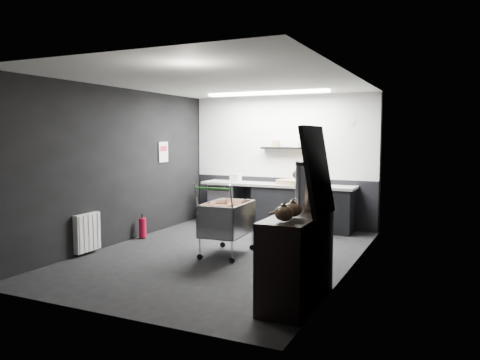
% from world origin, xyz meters
% --- Properties ---
extents(floor, '(5.50, 5.50, 0.00)m').
position_xyz_m(floor, '(0.00, 0.00, 0.00)').
color(floor, black).
rests_on(floor, ground).
extents(ceiling, '(5.50, 5.50, 0.00)m').
position_xyz_m(ceiling, '(0.00, 0.00, 2.70)').
color(ceiling, silver).
rests_on(ceiling, wall_back).
extents(wall_back, '(5.50, 0.00, 5.50)m').
position_xyz_m(wall_back, '(0.00, 2.75, 1.35)').
color(wall_back, black).
rests_on(wall_back, floor).
extents(wall_front, '(5.50, 0.00, 5.50)m').
position_xyz_m(wall_front, '(0.00, -2.75, 1.35)').
color(wall_front, black).
rests_on(wall_front, floor).
extents(wall_left, '(0.00, 5.50, 5.50)m').
position_xyz_m(wall_left, '(-2.00, 0.00, 1.35)').
color(wall_left, black).
rests_on(wall_left, floor).
extents(wall_right, '(0.00, 5.50, 5.50)m').
position_xyz_m(wall_right, '(2.00, 0.00, 1.35)').
color(wall_right, black).
rests_on(wall_right, floor).
extents(kitchen_wall_panel, '(3.95, 0.02, 1.70)m').
position_xyz_m(kitchen_wall_panel, '(0.00, 2.73, 1.85)').
color(kitchen_wall_panel, silver).
rests_on(kitchen_wall_panel, wall_back).
extents(dado_panel, '(3.95, 0.02, 1.00)m').
position_xyz_m(dado_panel, '(0.00, 2.73, 0.50)').
color(dado_panel, black).
rests_on(dado_panel, wall_back).
extents(floating_shelf, '(1.20, 0.22, 0.04)m').
position_xyz_m(floating_shelf, '(0.20, 2.62, 1.62)').
color(floating_shelf, black).
rests_on(floating_shelf, wall_back).
extents(wall_clock, '(0.20, 0.03, 0.20)m').
position_xyz_m(wall_clock, '(1.40, 2.72, 2.15)').
color(wall_clock, silver).
rests_on(wall_clock, wall_back).
extents(poster, '(0.02, 0.30, 0.40)m').
position_xyz_m(poster, '(-1.98, 1.30, 1.55)').
color(poster, white).
rests_on(poster, wall_left).
extents(poster_red_band, '(0.02, 0.22, 0.10)m').
position_xyz_m(poster_red_band, '(-1.98, 1.30, 1.62)').
color(poster_red_band, red).
rests_on(poster_red_band, poster).
extents(radiator, '(0.10, 0.50, 0.60)m').
position_xyz_m(radiator, '(-1.94, -0.90, 0.35)').
color(radiator, silver).
rests_on(radiator, wall_left).
extents(ceiling_strip, '(2.40, 0.20, 0.04)m').
position_xyz_m(ceiling_strip, '(0.00, 1.85, 2.67)').
color(ceiling_strip, white).
rests_on(ceiling_strip, ceiling).
extents(prep_counter, '(3.20, 0.61, 0.90)m').
position_xyz_m(prep_counter, '(0.14, 2.42, 0.46)').
color(prep_counter, black).
rests_on(prep_counter, floor).
extents(person, '(0.69, 0.51, 1.75)m').
position_xyz_m(person, '(0.80, 1.97, 0.87)').
color(person, beige).
rests_on(person, floor).
extents(shopping_cart, '(0.66, 1.04, 1.12)m').
position_xyz_m(shopping_cart, '(0.07, 0.01, 0.54)').
color(shopping_cart, silver).
rests_on(shopping_cart, floor).
extents(sideboard, '(0.57, 1.32, 1.98)m').
position_xyz_m(sideboard, '(1.74, -1.52, 0.63)').
color(sideboard, black).
rests_on(sideboard, floor).
extents(fire_extinguisher, '(0.13, 0.13, 0.44)m').
position_xyz_m(fire_extinguisher, '(-1.85, 0.41, 0.21)').
color(fire_extinguisher, '#BB0C2B').
rests_on(fire_extinguisher, floor).
extents(cardboard_box, '(0.59, 0.52, 0.10)m').
position_xyz_m(cardboard_box, '(0.33, 2.37, 0.95)').
color(cardboard_box, tan).
rests_on(cardboard_box, prep_counter).
extents(pink_tub, '(0.18, 0.18, 0.18)m').
position_xyz_m(pink_tub, '(0.41, 2.42, 0.99)').
color(pink_tub, silver).
rests_on(pink_tub, prep_counter).
extents(white_container, '(0.22, 0.17, 0.18)m').
position_xyz_m(white_container, '(-0.90, 2.37, 0.99)').
color(white_container, silver).
rests_on(white_container, prep_counter).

